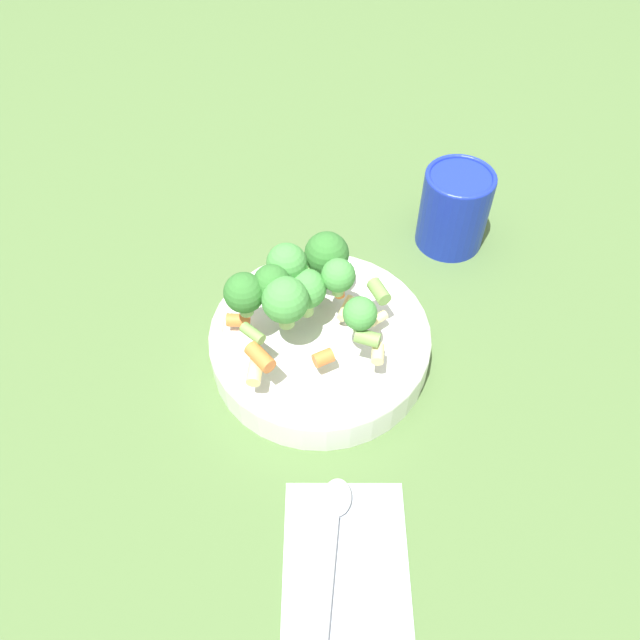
# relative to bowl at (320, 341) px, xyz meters

# --- Properties ---
(ground_plane) EXTENTS (3.00, 3.00, 0.00)m
(ground_plane) POSITION_rel_bowl_xyz_m (0.00, 0.00, -0.02)
(ground_plane) COLOR #4C6B38
(bowl) EXTENTS (0.23, 0.23, 0.04)m
(bowl) POSITION_rel_bowl_xyz_m (0.00, 0.00, 0.00)
(bowl) COLOR white
(bowl) RESTS_ON ground_plane
(pasta_salad) EXTENTS (0.17, 0.16, 0.09)m
(pasta_salad) POSITION_rel_bowl_xyz_m (-0.00, 0.02, 0.07)
(pasta_salad) COLOR #8CB766
(pasta_salad) RESTS_ON bowl
(cup) EXTENTS (0.08, 0.08, 0.10)m
(cup) POSITION_rel_bowl_xyz_m (0.24, 0.00, 0.03)
(cup) COLOR #192DAD
(cup) RESTS_ON ground_plane
(napkin) EXTENTS (0.19, 0.19, 0.01)m
(napkin) POSITION_rel_bowl_xyz_m (-0.16, -0.17, -0.02)
(napkin) COLOR #B2BCC6
(napkin) RESTS_ON ground_plane
(spoon) EXTENTS (0.17, 0.13, 0.01)m
(spoon) POSITION_rel_bowl_xyz_m (-0.15, -0.15, -0.01)
(spoon) COLOR silver
(spoon) RESTS_ON napkin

